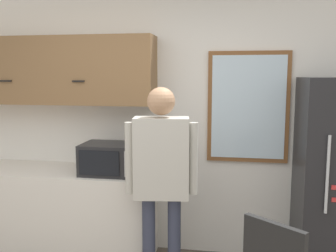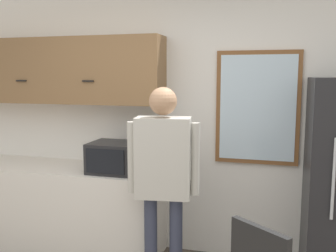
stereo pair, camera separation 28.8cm
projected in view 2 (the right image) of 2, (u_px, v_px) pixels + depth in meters
back_wall at (173, 121)px, 3.81m from camera, size 6.00×0.06×2.70m
counter at (60, 207)px, 3.90m from camera, size 2.14×0.64×0.89m
upper_cabinets at (63, 71)px, 3.86m from camera, size 2.14×0.34×0.67m
microwave at (118, 157)px, 3.57m from camera, size 0.54×0.40×0.29m
person at (163, 168)px, 3.09m from camera, size 0.59×0.28×1.72m
window at (257, 108)px, 3.53m from camera, size 0.78×0.05×1.07m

